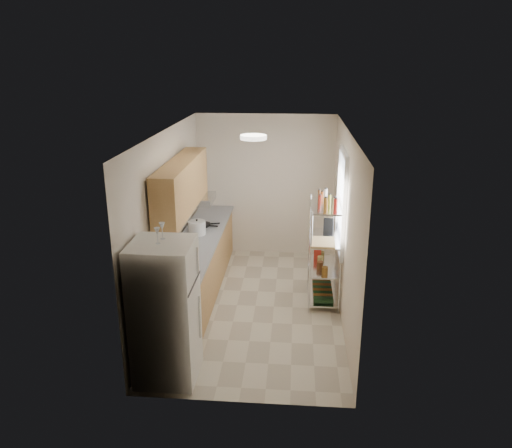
{
  "coord_description": "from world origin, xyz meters",
  "views": [
    {
      "loc": [
        0.55,
        -6.67,
        3.55
      ],
      "look_at": [
        -0.01,
        0.25,
        1.21
      ],
      "focal_mm": 35.0,
      "sensor_mm": 36.0,
      "label": 1
    }
  ],
  "objects_px": {
    "frying_pan_large": "(201,225)",
    "cutting_board": "(323,242)",
    "refrigerator": "(165,312)",
    "rice_cooker": "(197,228)",
    "espresso_machine": "(329,223)"
  },
  "relations": [
    {
      "from": "rice_cooker",
      "to": "frying_pan_large",
      "type": "bearing_deg",
      "value": 92.41
    },
    {
      "from": "espresso_machine",
      "to": "cutting_board",
      "type": "bearing_deg",
      "value": -93.6
    },
    {
      "from": "frying_pan_large",
      "to": "refrigerator",
      "type": "bearing_deg",
      "value": -80.6
    },
    {
      "from": "rice_cooker",
      "to": "frying_pan_large",
      "type": "xyz_separation_m",
      "value": [
        -0.02,
        0.37,
        -0.09
      ]
    },
    {
      "from": "rice_cooker",
      "to": "espresso_machine",
      "type": "distance_m",
      "value": 2.05
    },
    {
      "from": "frying_pan_large",
      "to": "cutting_board",
      "type": "distance_m",
      "value": 2.15
    },
    {
      "from": "cutting_board",
      "to": "espresso_machine",
      "type": "distance_m",
      "value": 0.59
    },
    {
      "from": "cutting_board",
      "to": "refrigerator",
      "type": "bearing_deg",
      "value": -134.98
    },
    {
      "from": "rice_cooker",
      "to": "espresso_machine",
      "type": "height_order",
      "value": "espresso_machine"
    },
    {
      "from": "refrigerator",
      "to": "frying_pan_large",
      "type": "bearing_deg",
      "value": 92.33
    },
    {
      "from": "refrigerator",
      "to": "rice_cooker",
      "type": "bearing_deg",
      "value": 92.31
    },
    {
      "from": "refrigerator",
      "to": "frying_pan_large",
      "type": "distance_m",
      "value": 2.75
    },
    {
      "from": "refrigerator",
      "to": "cutting_board",
      "type": "distance_m",
      "value": 2.6
    },
    {
      "from": "cutting_board",
      "to": "espresso_machine",
      "type": "xyz_separation_m",
      "value": [
        0.11,
        0.57,
        0.11
      ]
    },
    {
      "from": "refrigerator",
      "to": "rice_cooker",
      "type": "height_order",
      "value": "refrigerator"
    }
  ]
}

